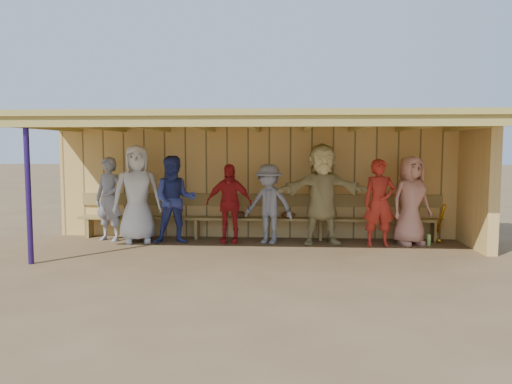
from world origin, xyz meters
TOP-DOWN VIEW (x-y plane):
  - ground at (0.00, 0.00)m, footprint 90.00×90.00m
  - player_a at (-3.02, 0.69)m, footprint 0.72×0.58m
  - player_b at (-2.41, 0.59)m, footprint 1.10×0.87m
  - player_c at (-1.63, 0.49)m, footprint 0.96×0.81m
  - player_d at (-0.56, 0.65)m, footprint 0.94×0.41m
  - player_e at (0.24, 0.63)m, footprint 1.16×0.92m
  - player_f at (1.29, 0.66)m, footprint 1.90×0.78m
  - player_g at (2.38, 0.46)m, footprint 0.64×0.44m
  - player_h at (3.02, 0.66)m, footprint 1.01×0.86m
  - dugout_structure at (0.39, 0.69)m, footprint 8.80×3.20m
  - bench at (0.00, 1.12)m, footprint 7.60×0.34m
  - dugout_equipment at (-0.07, 0.99)m, footprint 6.56×0.62m

SIDE VIEW (x-z plane):
  - ground at x=0.00m, z-range 0.00..0.00m
  - dugout_equipment at x=-0.07m, z-range 0.09..0.89m
  - bench at x=0.00m, z-range 0.06..0.99m
  - player_e at x=0.24m, z-range 0.00..1.58m
  - player_d at x=-0.56m, z-range 0.00..1.58m
  - player_g at x=2.38m, z-range 0.00..1.69m
  - player_a at x=-3.02m, z-range 0.00..1.72m
  - player_c at x=-1.63m, z-range 0.00..1.75m
  - player_h at x=3.02m, z-range 0.00..1.75m
  - player_b at x=-2.41m, z-range 0.00..1.96m
  - player_f at x=1.29m, z-range 0.00..1.99m
  - dugout_structure at x=0.39m, z-range 0.44..2.94m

